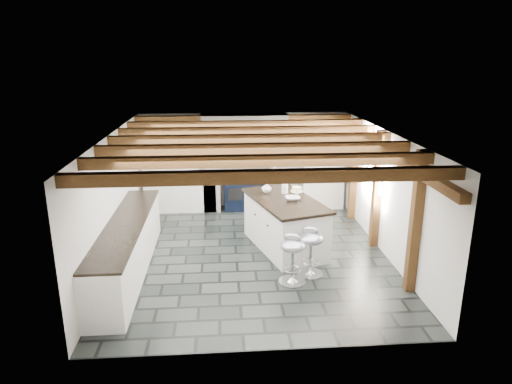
{
  "coord_description": "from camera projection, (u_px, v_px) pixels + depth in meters",
  "views": [
    {
      "loc": [
        -0.54,
        -7.99,
        3.65
      ],
      "look_at": [
        0.1,
        0.4,
        1.1
      ],
      "focal_mm": 32.0,
      "sensor_mm": 36.0,
      "label": 1
    }
  ],
  "objects": [
    {
      "name": "ground",
      "position": [
        252.0,
        253.0,
        8.72
      ],
      "size": [
        6.0,
        6.0,
        0.0
      ],
      "primitive_type": "plane",
      "color": "black",
      "rests_on": "ground"
    },
    {
      "name": "kitchen_island",
      "position": [
        285.0,
        223.0,
        8.83
      ],
      "size": [
        1.59,
        2.24,
        1.33
      ],
      "rotation": [
        0.0,
        0.0,
        0.29
      ],
      "color": "white",
      "rests_on": "ground"
    },
    {
      "name": "range_cooker",
      "position": [
        245.0,
        190.0,
        11.14
      ],
      "size": [
        1.0,
        0.63,
        0.99
      ],
      "color": "black",
      "rests_on": "ground"
    },
    {
      "name": "bar_stool_near",
      "position": [
        311.0,
        246.0,
        7.73
      ],
      "size": [
        0.54,
        0.54,
        0.85
      ],
      "rotation": [
        0.0,
        0.0,
        -0.36
      ],
      "color": "silver",
      "rests_on": "ground"
    },
    {
      "name": "room_shell",
      "position": [
        219.0,
        180.0,
        9.72
      ],
      "size": [
        6.0,
        6.03,
        6.0
      ],
      "color": "silver",
      "rests_on": "ground"
    },
    {
      "name": "bar_stool_far",
      "position": [
        293.0,
        254.0,
        7.46
      ],
      "size": [
        0.54,
        0.54,
        0.84
      ],
      "rotation": [
        0.0,
        0.0,
        -0.4
      ],
      "color": "silver",
      "rests_on": "ground"
    }
  ]
}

